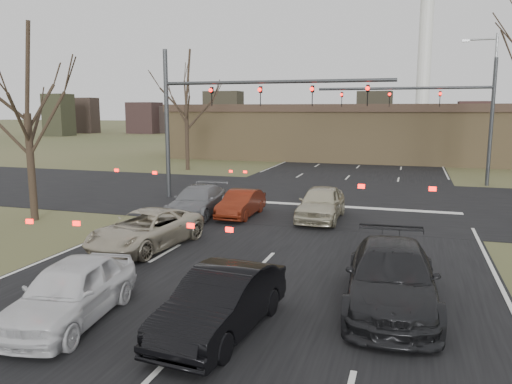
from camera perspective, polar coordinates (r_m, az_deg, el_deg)
ground at (r=13.36m, az=-2.82°, el=-11.85°), size 360.00×360.00×0.00m
road_main at (r=71.96m, az=14.02°, el=5.32°), size 14.00×300.00×0.02m
road_cross at (r=27.45m, az=8.08°, el=-0.79°), size 200.00×14.00×0.02m
building at (r=49.77m, az=14.84°, el=6.62°), size 42.40×10.40×5.30m
mast_arm_near at (r=26.46m, az=-3.81°, el=9.92°), size 12.12×0.24×8.00m
mast_arm_far at (r=34.71m, az=20.77°, el=9.13°), size 11.12×0.24×8.00m
streetlight_right_far at (r=38.99m, az=25.17°, el=9.65°), size 2.34×0.25×10.00m
tree_left_near at (r=23.79m, az=-25.02°, el=12.73°), size 5.10×5.10×8.50m
tree_left_far at (r=40.64m, az=-8.05°, el=12.88°), size 5.70×5.70×9.50m
car_silver_suv at (r=18.00m, az=-12.49°, el=-4.22°), size 2.85×5.05×1.33m
car_white_sedan at (r=12.42m, az=-20.46°, el=-10.58°), size 2.23×4.42×1.44m
car_black_hatch at (r=11.13m, az=-3.98°, el=-12.44°), size 1.88×4.38×1.40m
car_charcoal_sedan at (r=12.86m, az=15.22°, el=-9.37°), size 2.47×5.44×1.54m
car_grey_ahead at (r=23.00m, az=-6.70°, el=-1.06°), size 2.24×4.82×1.36m
car_red_ahead at (r=22.72m, az=-1.72°, el=-1.33°), size 1.31×3.66×1.20m
car_silver_ahead at (r=22.22m, az=7.44°, el=-1.27°), size 1.78×4.39×1.49m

